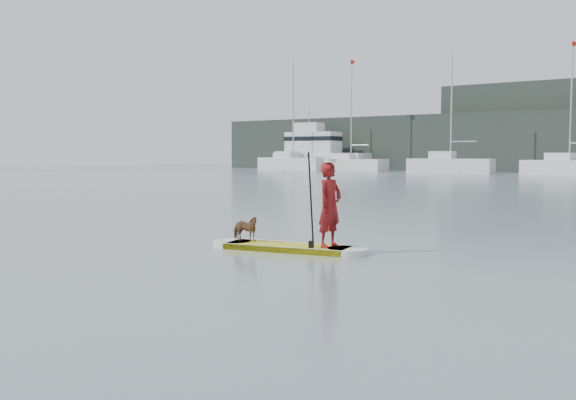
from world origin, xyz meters
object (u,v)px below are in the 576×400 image
Objects in this scene: dog at (245,229)px; sailboat_a at (293,163)px; motor_yacht_b at (318,152)px; paddleboard at (288,247)px; sailboat_b at (351,163)px; paddler at (330,205)px; sailboat_c at (450,165)px; sailboat_d at (568,166)px.

dog is 0.05× the size of sailboat_a.
motor_yacht_b is (1.31, 2.96, 1.14)m from sailboat_a.
paddleboard is at bearing -85.90° from dog.
paddler is at bearing -57.63° from sailboat_b.
sailboat_a is (-34.69, 46.76, -0.10)m from paddler.
sailboat_a reaches higher than motor_yacht_b.
dog is 57.49m from sailboat_a.
sailboat_c is 0.97× the size of sailboat_d.
sailboat_d is at bearing -8.01° from motor_yacht_b.
sailboat_a is 1.07× the size of sailboat_c.
dog is at bearing -62.79° from motor_yacht_b.
sailboat_c is (11.56, -1.36, 0.01)m from sailboat_b.
dog is 0.06× the size of motor_yacht_b.
paddler is 58.23m from sailboat_a.
sailboat_c reaches higher than paddler.
paddler is 0.14× the size of sailboat_a.
sailboat_c reaches higher than motor_yacht_b.
paddler is 0.14× the size of sailboat_d.
paddleboard is 0.29× the size of sailboat_c.
sailboat_a is 1.05× the size of sailboat_d.
sailboat_a is (-32.90, 47.15, 0.45)m from dog.
motor_yacht_b is (-5.10, 1.38, 1.16)m from sailboat_b.
paddler is 0.14× the size of sailboat_b.
sailboat_b is at bearing -20.15° from motor_yacht_b.
sailboat_d is (21.68, -0.03, 0.01)m from sailboat_b.
motor_yacht_b is at bearing -177.79° from sailboat_d.
sailboat_c is 10.22m from sailboat_d.
sailboat_c is (-14.93, 47.37, 0.44)m from dog.
dog is at bearing 180.00° from paddleboard.
paddler is at bearing -77.01° from sailboat_d.
dog is at bearing -52.04° from sailboat_a.
dog is 0.05× the size of sailboat_b.
sailboat_c reaches higher than dog.
dog is at bearing -79.16° from sailboat_d.
sailboat_a is at bearing -164.14° from sailboat_b.
motor_yacht_b is (-31.58, 50.11, 1.59)m from dog.
sailboat_d is at bearing 6.22° from sailboat_a.
paddler is 48.76m from sailboat_d.
sailboat_b is (6.41, 1.58, -0.02)m from sailboat_a.
sailboat_c is (-16.73, 46.98, -0.11)m from paddler.
sailboat_a reaches higher than sailboat_b.
sailboat_c is at bearing 3.76° from sailboat_a.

